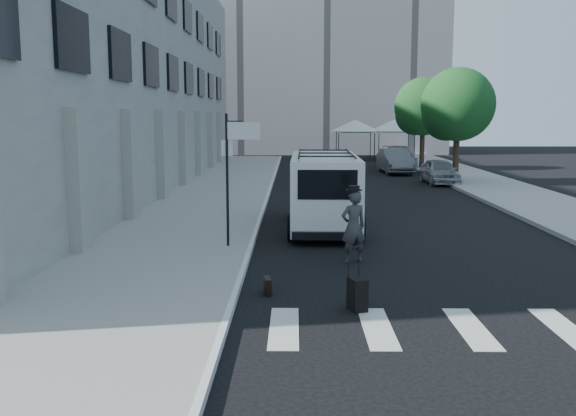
{
  "coord_description": "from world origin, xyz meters",
  "views": [
    {
      "loc": [
        -0.82,
        -13.58,
        3.63
      ],
      "look_at": [
        -0.99,
        2.31,
        1.3
      ],
      "focal_mm": 40.0,
      "sensor_mm": 36.0,
      "label": 1
    }
  ],
  "objects_px": {
    "parked_car_a": "(440,171)",
    "parked_car_c": "(399,157)",
    "briefcase": "(268,286)",
    "suitcase": "(357,294)",
    "businessman": "(353,227)",
    "cargo_van": "(324,191)",
    "parked_car_b": "(395,161)"
  },
  "relations": [
    {
      "from": "businessman",
      "to": "suitcase",
      "type": "bearing_deg",
      "value": 64.29
    },
    {
      "from": "businessman",
      "to": "suitcase",
      "type": "xyz_separation_m",
      "value": [
        -0.28,
        -3.94,
        -0.58
      ]
    },
    {
      "from": "suitcase",
      "to": "cargo_van",
      "type": "height_order",
      "value": "cargo_van"
    },
    {
      "from": "cargo_van",
      "to": "suitcase",
      "type": "bearing_deg",
      "value": -87.54
    },
    {
      "from": "suitcase",
      "to": "cargo_van",
      "type": "xyz_separation_m",
      "value": [
        -0.23,
        8.71,
        0.9
      ]
    },
    {
      "from": "suitcase",
      "to": "cargo_van",
      "type": "bearing_deg",
      "value": 73.23
    },
    {
      "from": "businessman",
      "to": "briefcase",
      "type": "relative_size",
      "value": 4.06
    },
    {
      "from": "suitcase",
      "to": "parked_car_a",
      "type": "distance_m",
      "value": 23.02
    },
    {
      "from": "parked_car_a",
      "to": "parked_car_c",
      "type": "relative_size",
      "value": 0.78
    },
    {
      "from": "cargo_van",
      "to": "parked_car_b",
      "type": "distance_m",
      "value": 20.13
    },
    {
      "from": "cargo_van",
      "to": "parked_car_c",
      "type": "distance_m",
      "value": 24.35
    },
    {
      "from": "parked_car_b",
      "to": "suitcase",
      "type": "bearing_deg",
      "value": -102.78
    },
    {
      "from": "suitcase",
      "to": "parked_car_b",
      "type": "relative_size",
      "value": 0.26
    },
    {
      "from": "businessman",
      "to": "suitcase",
      "type": "distance_m",
      "value": 3.99
    },
    {
      "from": "businessman",
      "to": "cargo_van",
      "type": "height_order",
      "value": "cargo_van"
    },
    {
      "from": "parked_car_a",
      "to": "parked_car_b",
      "type": "bearing_deg",
      "value": 102.27
    },
    {
      "from": "cargo_van",
      "to": "parked_car_b",
      "type": "xyz_separation_m",
      "value": [
        5.28,
        19.42,
        -0.46
      ]
    },
    {
      "from": "briefcase",
      "to": "parked_car_c",
      "type": "bearing_deg",
      "value": 68.02
    },
    {
      "from": "cargo_van",
      "to": "parked_car_a",
      "type": "relative_size",
      "value": 1.61
    },
    {
      "from": "suitcase",
      "to": "cargo_van",
      "type": "relative_size",
      "value": 0.19
    },
    {
      "from": "cargo_van",
      "to": "briefcase",
      "type": "bearing_deg",
      "value": -100.09
    },
    {
      "from": "parked_car_c",
      "to": "cargo_van",
      "type": "bearing_deg",
      "value": -102.86
    },
    {
      "from": "briefcase",
      "to": "suitcase",
      "type": "height_order",
      "value": "suitcase"
    },
    {
      "from": "businessman",
      "to": "parked_car_a",
      "type": "bearing_deg",
      "value": -130.51
    },
    {
      "from": "parked_car_a",
      "to": "parked_car_b",
      "type": "xyz_separation_m",
      "value": [
        -1.4,
        6.04,
        0.09
      ]
    },
    {
      "from": "briefcase",
      "to": "suitcase",
      "type": "distance_m",
      "value": 2.03
    },
    {
      "from": "parked_car_a",
      "to": "parked_car_c",
      "type": "height_order",
      "value": "parked_car_c"
    },
    {
      "from": "businessman",
      "to": "parked_car_a",
      "type": "xyz_separation_m",
      "value": [
        6.18,
        18.16,
        -0.23
      ]
    },
    {
      "from": "parked_car_a",
      "to": "suitcase",
      "type": "bearing_deg",
      "value": -107.1
    },
    {
      "from": "parked_car_a",
      "to": "parked_car_c",
      "type": "bearing_deg",
      "value": 92.02
    },
    {
      "from": "businessman",
      "to": "parked_car_b",
      "type": "distance_m",
      "value": 24.66
    },
    {
      "from": "businessman",
      "to": "parked_car_b",
      "type": "xyz_separation_m",
      "value": [
        4.77,
        24.2,
        -0.14
      ]
    }
  ]
}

